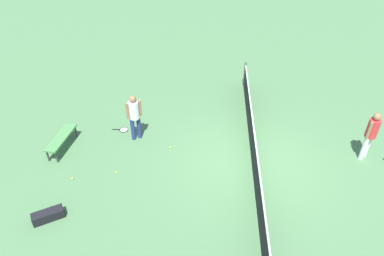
{
  "coord_description": "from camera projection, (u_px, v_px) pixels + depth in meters",
  "views": [
    {
      "loc": [
        8.35,
        -1.36,
        7.43
      ],
      "look_at": [
        -0.51,
        -1.94,
        0.9
      ],
      "focal_mm": 32.62,
      "sensor_mm": 36.0,
      "label": 1
    }
  ],
  "objects": [
    {
      "name": "tennis_ball_baseline",
      "position": [
        116.0,
        172.0,
        10.64
      ],
      "size": [
        0.07,
        0.07,
        0.07
      ],
      "primitive_type": "sphere",
      "color": "#C6E033",
      "rests_on": "ground_plane"
    },
    {
      "name": "court_net",
      "position": [
        254.0,
        151.0,
        10.75
      ],
      "size": [
        10.09,
        0.09,
        1.07
      ],
      "color": "#4C4C51",
      "rests_on": "ground_plane"
    },
    {
      "name": "tennis_racket_near_player",
      "position": [
        123.0,
        130.0,
        12.44
      ],
      "size": [
        0.32,
        0.58,
        0.03
      ],
      "color": "black",
      "rests_on": "ground_plane"
    },
    {
      "name": "ground_plane",
      "position": [
        252.0,
        163.0,
        11.05
      ],
      "size": [
        40.0,
        40.0,
        0.0
      ],
      "primitive_type": "plane",
      "color": "#4C7A4C"
    },
    {
      "name": "tennis_ball_midcourt",
      "position": [
        170.0,
        148.0,
        11.6
      ],
      "size": [
        0.07,
        0.07,
        0.07
      ],
      "primitive_type": "sphere",
      "color": "#C6E033",
      "rests_on": "ground_plane"
    },
    {
      "name": "tennis_ball_near_player",
      "position": [
        140.0,
        100.0,
        14.01
      ],
      "size": [
        0.07,
        0.07,
        0.07
      ],
      "primitive_type": "sphere",
      "color": "#C6E033",
      "rests_on": "ground_plane"
    },
    {
      "name": "player_far_side",
      "position": [
        371.0,
        132.0,
        10.66
      ],
      "size": [
        0.48,
        0.48,
        1.7
      ],
      "color": "white",
      "rests_on": "ground_plane"
    },
    {
      "name": "courtside_bench",
      "position": [
        61.0,
        138.0,
        11.38
      ],
      "size": [
        1.54,
        0.59,
        0.48
      ],
      "color": "#4C8C4C",
      "rests_on": "ground_plane"
    },
    {
      "name": "tennis_ball_by_net",
      "position": [
        72.0,
        179.0,
        10.43
      ],
      "size": [
        0.07,
        0.07,
        0.07
      ],
      "primitive_type": "sphere",
      "color": "#C6E033",
      "rests_on": "ground_plane"
    },
    {
      "name": "equipment_bag",
      "position": [
        47.0,
        216.0,
        9.16
      ],
      "size": [
        0.65,
        0.83,
        0.28
      ],
      "color": "black",
      "rests_on": "ground_plane"
    },
    {
      "name": "player_near_side",
      "position": [
        134.0,
        114.0,
        11.47
      ],
      "size": [
        0.46,
        0.5,
        1.7
      ],
      "color": "navy",
      "rests_on": "ground_plane"
    }
  ]
}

